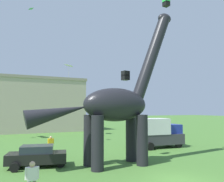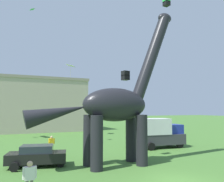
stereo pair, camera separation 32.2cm
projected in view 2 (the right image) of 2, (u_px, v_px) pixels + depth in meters
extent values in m
plane|color=#42702D|center=(177.00, 182.00, 13.38)|extent=(240.00, 240.00, 0.00)
cylinder|color=black|center=(131.00, 137.00, 18.98)|extent=(0.88, 0.88, 3.79)
cylinder|color=black|center=(142.00, 140.00, 17.46)|extent=(0.88, 0.88, 3.79)
cylinder|color=black|center=(89.00, 140.00, 17.50)|extent=(0.88, 0.88, 3.79)
cylinder|color=black|center=(97.00, 143.00, 15.97)|extent=(0.88, 0.88, 3.79)
ellipsoid|color=black|center=(115.00, 105.00, 17.69)|extent=(5.18, 2.23, 2.55)
cylinder|color=black|center=(152.00, 56.00, 19.38)|extent=(3.72, 0.96, 7.38)
ellipsoid|color=black|center=(165.00, 18.00, 20.24)|extent=(1.28, 0.80, 0.88)
cone|color=black|center=(58.00, 113.00, 15.86)|extent=(4.55, 1.28, 2.16)
cube|color=black|center=(37.00, 157.00, 17.05)|extent=(4.50, 2.70, 0.72)
cube|color=#232B35|center=(37.00, 149.00, 17.10)|extent=(2.57, 2.05, 0.52)
cylinder|color=black|center=(56.00, 158.00, 18.46)|extent=(0.65, 0.36, 0.62)
cylinder|color=black|center=(60.00, 163.00, 16.85)|extent=(0.65, 0.36, 0.62)
cylinder|color=black|center=(14.00, 162.00, 17.19)|extent=(0.65, 0.36, 0.62)
cylinder|color=black|center=(14.00, 167.00, 15.57)|extent=(0.65, 0.36, 0.62)
cube|color=#38383D|center=(159.00, 139.00, 25.34)|extent=(5.79, 2.67, 1.10)
cube|color=navy|center=(172.00, 129.00, 26.18)|extent=(1.98, 2.11, 1.00)
cube|color=silver|center=(153.00, 126.00, 25.13)|extent=(3.77, 2.37, 1.70)
cylinder|color=black|center=(168.00, 142.00, 27.08)|extent=(0.82, 0.34, 0.80)
cylinder|color=black|center=(180.00, 144.00, 25.17)|extent=(0.82, 0.34, 0.80)
cylinder|color=black|center=(141.00, 144.00, 25.56)|extent=(0.82, 0.34, 0.80)
cylinder|color=black|center=(151.00, 147.00, 23.65)|extent=(0.82, 0.34, 0.80)
cube|color=silver|center=(30.00, 173.00, 11.00)|extent=(0.47, 0.29, 0.61)
sphere|color=tan|center=(30.00, 164.00, 11.04)|extent=(0.27, 0.27, 0.27)
cylinder|color=silver|center=(24.00, 173.00, 10.90)|extent=(0.11, 0.11, 0.58)
cylinder|color=silver|center=(36.00, 172.00, 11.11)|extent=(0.11, 0.11, 0.58)
cylinder|color=#6B6056|center=(50.00, 149.00, 22.47)|extent=(0.13, 0.13, 0.79)
cylinder|color=#6B6056|center=(52.00, 148.00, 22.55)|extent=(0.13, 0.13, 0.79)
cube|color=yellow|center=(52.00, 141.00, 22.57)|extent=(0.43, 0.26, 0.56)
sphere|color=tan|center=(52.00, 137.00, 22.60)|extent=(0.25, 0.25, 0.25)
cylinder|color=yellow|center=(49.00, 141.00, 22.47)|extent=(0.11, 0.11, 0.53)
cylinder|color=yellow|center=(54.00, 141.00, 22.67)|extent=(0.11, 0.11, 0.53)
cube|color=black|center=(125.00, 74.00, 19.73)|extent=(0.61, 0.61, 0.44)
cube|color=black|center=(125.00, 78.00, 19.70)|extent=(0.61, 0.61, 0.44)
cube|color=green|center=(32.00, 9.00, 26.95)|extent=(0.60, 0.72, 0.18)
cube|color=green|center=(166.00, 0.00, 20.87)|extent=(0.53, 0.53, 0.41)
cube|color=black|center=(167.00, 4.00, 20.85)|extent=(0.53, 0.53, 0.41)
cube|color=white|center=(71.00, 66.00, 36.50)|extent=(1.81, 1.95, 0.27)
cylinder|color=yellow|center=(70.00, 72.00, 36.42)|extent=(0.01, 0.01, 1.58)
cube|color=#B7A893|center=(35.00, 106.00, 45.98)|extent=(18.65, 11.07, 9.68)
cube|color=gray|center=(35.00, 81.00, 46.39)|extent=(19.02, 11.29, 0.50)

